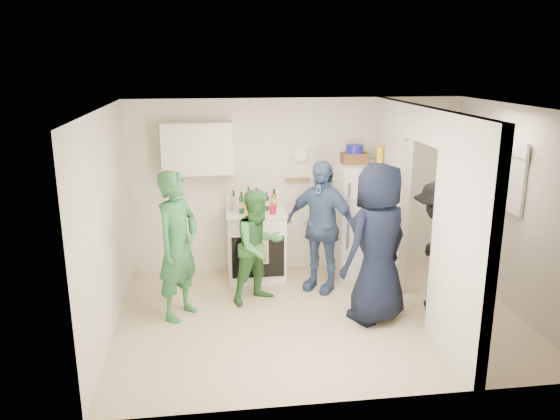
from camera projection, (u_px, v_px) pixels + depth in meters
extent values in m
plane|color=#C5AF8B|center=(318.00, 317.00, 6.61)|extent=(4.80, 4.80, 0.00)
plane|color=silver|center=(297.00, 185.00, 7.90)|extent=(4.80, 0.00, 4.80)
plane|color=silver|center=(361.00, 273.00, 4.65)|extent=(4.80, 0.00, 4.80)
plane|color=silver|center=(106.00, 226.00, 5.97)|extent=(0.00, 3.40, 3.40)
plane|color=silver|center=(515.00, 211.00, 6.58)|extent=(0.00, 3.40, 3.40)
plane|color=white|center=(323.00, 108.00, 5.94)|extent=(4.80, 4.80, 0.00)
cube|color=silver|center=(390.00, 192.00, 7.48)|extent=(0.12, 1.20, 2.50)
cube|color=silver|center=(462.00, 244.00, 5.38)|extent=(0.12, 1.20, 2.50)
cube|color=silver|center=(427.00, 125.00, 6.15)|extent=(0.12, 1.00, 0.40)
cube|color=white|center=(256.00, 244.00, 7.71)|extent=(0.82, 0.69, 0.98)
cube|color=silver|center=(197.00, 148.00, 7.39)|extent=(0.95, 0.34, 0.70)
cube|color=silver|center=(360.00, 220.00, 7.78)|extent=(0.66, 0.65, 1.61)
cube|color=brown|center=(354.00, 158.00, 7.59)|extent=(0.35, 0.25, 0.15)
cylinder|color=#151690|center=(355.00, 149.00, 7.55)|extent=(0.24, 0.24, 0.11)
cylinder|color=yellow|center=(380.00, 156.00, 7.47)|extent=(0.09, 0.09, 0.25)
cylinder|color=white|center=(301.00, 155.00, 7.77)|extent=(0.22, 0.02, 0.22)
cube|color=olive|center=(297.00, 179.00, 7.83)|extent=(0.35, 0.08, 0.03)
cube|color=black|center=(509.00, 175.00, 6.66)|extent=(0.03, 0.70, 0.80)
cube|color=white|center=(507.00, 175.00, 6.66)|extent=(0.04, 0.76, 0.86)
cube|color=white|center=(509.00, 146.00, 6.57)|extent=(0.04, 0.82, 0.18)
cylinder|color=gold|center=(248.00, 206.00, 7.32)|extent=(0.09, 0.09, 0.25)
cylinder|color=#B20B2D|center=(273.00, 210.00, 7.40)|extent=(0.09, 0.09, 0.12)
imported|color=#2E733F|center=(178.00, 246.00, 6.41)|extent=(0.72, 0.78, 1.79)
imported|color=#3A7634|center=(259.00, 246.00, 6.88)|extent=(0.89, 0.83, 1.47)
imported|color=#3A5B7F|center=(321.00, 226.00, 7.20)|extent=(1.08, 0.98, 1.77)
imported|color=black|center=(378.00, 244.00, 6.31)|extent=(1.11, 0.99, 1.90)
imported|color=black|center=(436.00, 247.00, 6.61)|extent=(0.89, 1.18, 1.63)
cylinder|color=brown|center=(234.00, 200.00, 7.60)|extent=(0.06, 0.06, 0.27)
cylinder|color=#1B5335|center=(241.00, 202.00, 7.43)|extent=(0.07, 0.07, 0.30)
cylinder|color=#B0B9BF|center=(249.00, 197.00, 7.68)|extent=(0.07, 0.07, 0.31)
cylinder|color=#5C2710|center=(257.00, 203.00, 7.51)|extent=(0.07, 0.07, 0.24)
cylinder|color=#B6BEC9|center=(260.00, 198.00, 7.73)|extent=(0.08, 0.08, 0.25)
cylinder|color=#133619|center=(267.00, 201.00, 7.57)|extent=(0.06, 0.06, 0.26)
cylinder|color=olive|center=(274.00, 198.00, 7.70)|extent=(0.08, 0.08, 0.27)
cylinder|color=#B0B5BC|center=(234.00, 202.00, 7.39)|extent=(0.06, 0.06, 0.32)
cylinder|color=#5A1E0F|center=(257.00, 198.00, 7.65)|extent=(0.07, 0.07, 0.30)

